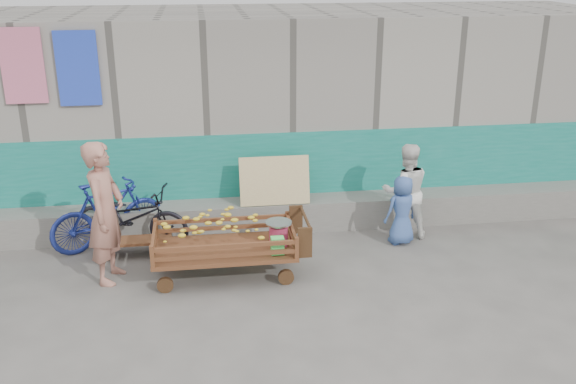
{
  "coord_description": "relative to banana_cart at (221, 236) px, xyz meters",
  "views": [
    {
      "loc": [
        -0.72,
        -6.35,
        3.83
      ],
      "look_at": [
        0.35,
        1.2,
        1.0
      ],
      "focal_mm": 40.0,
      "sensor_mm": 36.0,
      "label": 1
    }
  ],
  "objects": [
    {
      "name": "banana_cart",
      "position": [
        0.0,
        0.0,
        0.0
      ],
      "size": [
        1.93,
        0.88,
        0.82
      ],
      "color": "#513116",
      "rests_on": "ground"
    },
    {
      "name": "bench",
      "position": [
        -1.15,
        0.74,
        -0.37
      ],
      "size": [
        1.0,
        0.3,
        0.25
      ],
      "color": "#513116",
      "rests_on": "ground"
    },
    {
      "name": "vendor_man",
      "position": [
        -1.38,
        0.13,
        0.34
      ],
      "size": [
        0.57,
        0.73,
        1.79
      ],
      "primitive_type": "imported",
      "rotation": [
        0.0,
        0.0,
        1.33
      ],
      "color": "#A76C5B",
      "rests_on": "ground"
    },
    {
      "name": "bicycle_blue",
      "position": [
        -1.5,
        1.1,
        -0.07
      ],
      "size": [
        1.65,
        1.09,
        0.97
      ],
      "primitive_type": "imported",
      "rotation": [
        0.0,
        0.0,
        2.01
      ],
      "color": "navy",
      "rests_on": "ground"
    },
    {
      "name": "bicycle_dark",
      "position": [
        -1.2,
        1.1,
        -0.12
      ],
      "size": [
        1.74,
        1.05,
        0.87
      ],
      "primitive_type": "imported",
      "rotation": [
        0.0,
        0.0,
        1.26
      ],
      "color": "black",
      "rests_on": "ground"
    },
    {
      "name": "building_wall",
      "position": [
        0.52,
        3.1,
        0.91
      ],
      "size": [
        12.0,
        3.5,
        3.0
      ],
      "color": "gray",
      "rests_on": "ground"
    },
    {
      "name": "ground",
      "position": [
        0.52,
        -0.95,
        -0.56
      ],
      "size": [
        80.0,
        80.0,
        0.0
      ],
      "primitive_type": "plane",
      "color": "#514F4A",
      "rests_on": "ground"
    },
    {
      "name": "child",
      "position": [
        2.53,
        0.66,
        -0.06
      ],
      "size": [
        0.55,
        0.43,
        0.99
      ],
      "primitive_type": "imported",
      "rotation": [
        0.0,
        0.0,
        3.41
      ],
      "color": "#3C5C9F",
      "rests_on": "ground"
    },
    {
      "name": "woman",
      "position": [
        2.64,
        0.88,
        0.14
      ],
      "size": [
        0.69,
        0.54,
        1.39
      ],
      "primitive_type": "imported",
      "rotation": [
        0.0,
        0.0,
        3.12
      ],
      "color": "silver",
      "rests_on": "ground"
    }
  ]
}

